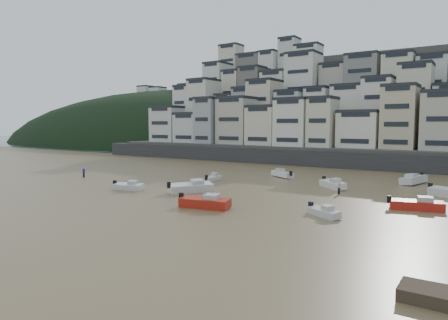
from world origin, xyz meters
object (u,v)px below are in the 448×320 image
Objects in this scene: boat_d at (417,203)px; boat_f at (213,177)px; boat_c at (191,186)px; boat_e at (333,183)px; boat_a at (205,200)px; person_blue at (84,172)px; boat_b at (324,211)px; boat_j at (129,185)px; boat_i at (414,178)px; person_pink at (339,188)px; boat_h at (282,173)px.

boat_d reaches higher than boat_f.
boat_c is at bearing -164.05° from boat_f.
boat_a is at bearing -66.33° from boat_e.
boat_a is at bearing -15.23° from person_blue.
boat_b is 0.72× the size of boat_d.
boat_e is at bearing 135.18° from boat_b.
boat_c is 27.75m from boat_d.
boat_e is (-5.02, 17.95, 0.19)m from boat_b.
boat_e is 1.18× the size of boat_j.
boat_f is 23.11m from person_blue.
boat_d is 0.89× the size of boat_i.
boat_i reaches higher than boat_j.
boat_i is at bearing 93.72° from boat_e.
person_pink is (25.78, 13.23, 0.22)m from boat_j.
boat_d is 1.38× the size of boat_f.
boat_h reaches higher than boat_j.
boat_i is (20.40, 4.20, 0.15)m from boat_h.
boat_e is 1.33× the size of boat_f.
person_pink is at bearing 130.94° from boat_b.
boat_a is at bearing -12.68° from boat_i.
boat_j is at bearing 156.03° from boat_a.
boat_a is at bearing -119.56° from person_pink.
person_blue is at bearing 118.35° from boat_c.
boat_d is 20.85m from boat_i.
person_pink is at bearing 49.73° from boat_a.
boat_h is (7.70, 10.28, 0.18)m from boat_f.
boat_b is at bearing -68.08° from boat_c.
boat_j is at bearing -152.82° from person_pink.
boat_c reaches higher than person_blue.
boat_j reaches higher than boat_f.
boat_b is 0.76× the size of boat_h.
boat_f is (-24.01, 14.67, 0.00)m from boat_b.
boat_i reaches higher than boat_e.
boat_h is 3.20× the size of person_blue.
person_blue reaches higher than boat_b.
boat_c is 11.65m from boat_f.
boat_f is at bearing 177.42° from person_pink.
boat_a is 21.40m from boat_f.
boat_h is at bearing 22.83° from boat_c.
boat_a is at bearing -28.30° from boat_j.
boat_h is at bearing 140.32° from person_pink.
boat_c is 34.97m from boat_i.
boat_c is at bearing -149.90° from person_pink.
boat_d reaches higher than boat_e.
boat_j is at bearing 143.43° from boat_c.
boat_f is at bearing 52.97° from boat_c.
boat_b is at bearing -125.87° from boat_f.
boat_a is 1.11× the size of boat_e.
boat_j is 17.50m from person_blue.
boat_b is at bearing -7.08° from person_blue.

